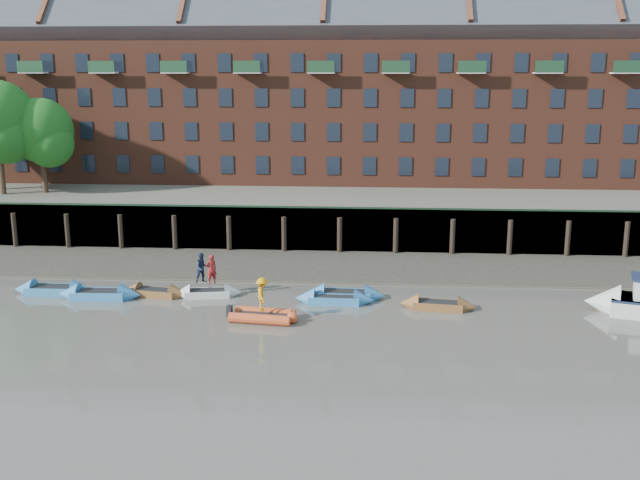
# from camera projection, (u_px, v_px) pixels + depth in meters

# --- Properties ---
(ground) EXTENTS (220.00, 220.00, 0.00)m
(ground) POSITION_uv_depth(u_px,v_px,m) (271.00, 372.00, 32.72)
(ground) COLOR #605B54
(ground) RESTS_ON ground
(foreshore) EXTENTS (110.00, 8.00, 0.50)m
(foreshore) POSITION_uv_depth(u_px,v_px,m) (307.00, 266.00, 50.22)
(foreshore) COLOR #3D382F
(foreshore) RESTS_ON ground
(mud_band) EXTENTS (110.00, 1.60, 0.10)m
(mud_band) POSITION_uv_depth(u_px,v_px,m) (302.00, 280.00, 46.91)
(mud_band) COLOR #4C4336
(mud_band) RESTS_ON ground
(river_wall) EXTENTS (110.00, 1.23, 3.30)m
(river_wall) POSITION_uv_depth(u_px,v_px,m) (312.00, 229.00, 54.11)
(river_wall) COLOR #2D2A26
(river_wall) RESTS_ON ground
(bank_terrace) EXTENTS (110.00, 28.00, 3.20)m
(bank_terrace) POSITION_uv_depth(u_px,v_px,m) (325.00, 197.00, 67.35)
(bank_terrace) COLOR #5E594D
(bank_terrace) RESTS_ON ground
(apartment_terrace) EXTENTS (80.60, 15.56, 20.98)m
(apartment_terrace) POSITION_uv_depth(u_px,v_px,m) (326.00, 70.00, 65.80)
(apartment_terrace) COLOR brown
(apartment_terrace) RESTS_ON bank_terrace
(rowboat_0) EXTENTS (4.75, 1.39, 1.38)m
(rowboat_0) POSITION_uv_depth(u_px,v_px,m) (54.00, 290.00, 43.97)
(rowboat_0) COLOR #3881BD
(rowboat_0) RESTS_ON ground
(rowboat_1) EXTENTS (4.84, 1.54, 1.39)m
(rowboat_1) POSITION_uv_depth(u_px,v_px,m) (100.00, 294.00, 43.10)
(rowboat_1) COLOR #3881BD
(rowboat_1) RESTS_ON ground
(rowboat_2) EXTENTS (4.20, 1.83, 1.18)m
(rowboat_2) POSITION_uv_depth(u_px,v_px,m) (155.00, 292.00, 43.61)
(rowboat_2) COLOR brown
(rowboat_2) RESTS_ON ground
(rowboat_3) EXTENTS (4.12, 1.81, 1.16)m
(rowboat_3) POSITION_uv_depth(u_px,v_px,m) (208.00, 293.00, 43.49)
(rowboat_3) COLOR silver
(rowboat_3) RESTS_ON ground
(rowboat_4) EXTENTS (4.49, 1.42, 1.29)m
(rowboat_4) POSITION_uv_depth(u_px,v_px,m) (334.00, 299.00, 42.26)
(rowboat_4) COLOR #3881BD
(rowboat_4) RESTS_ON ground
(rowboat_5) EXTENTS (4.67, 1.44, 1.35)m
(rowboat_5) POSITION_uv_depth(u_px,v_px,m) (345.00, 295.00, 43.04)
(rowboat_5) COLOR #3881BD
(rowboat_5) RESTS_ON ground
(rowboat_6) EXTENTS (4.35, 1.73, 1.23)m
(rowboat_6) POSITION_uv_depth(u_px,v_px,m) (438.00, 305.00, 41.24)
(rowboat_6) COLOR brown
(rowboat_6) RESTS_ON ground
(rib_tender) EXTENTS (3.65, 2.09, 0.62)m
(rib_tender) POSITION_uv_depth(u_px,v_px,m) (265.00, 316.00, 39.30)
(rib_tender) COLOR #D75026
(rib_tender) RESTS_ON ground
(person_rower_a) EXTENTS (0.75, 0.68, 1.73)m
(person_rower_a) POSITION_uv_depth(u_px,v_px,m) (211.00, 269.00, 43.17)
(person_rower_a) COLOR maroon
(person_rower_a) RESTS_ON rowboat_3
(person_rower_b) EXTENTS (1.07, 1.01, 1.76)m
(person_rower_b) POSITION_uv_depth(u_px,v_px,m) (202.00, 268.00, 43.43)
(person_rower_b) COLOR #19233F
(person_rower_b) RESTS_ON rowboat_3
(person_rib_crew) EXTENTS (0.85, 1.24, 1.77)m
(person_rib_crew) POSITION_uv_depth(u_px,v_px,m) (262.00, 294.00, 39.00)
(person_rib_crew) COLOR orange
(person_rib_crew) RESTS_ON rib_tender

